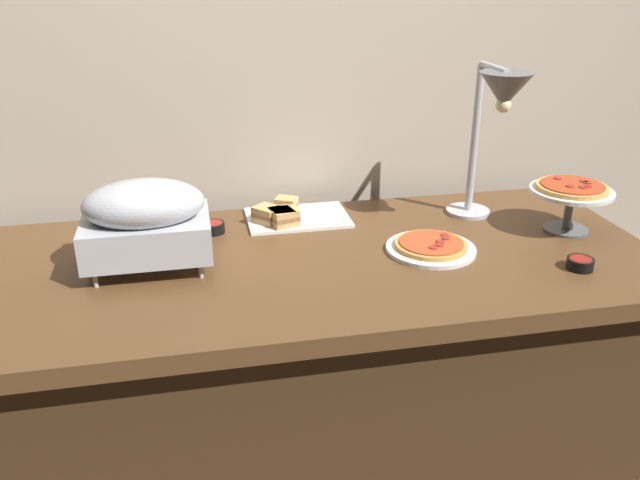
# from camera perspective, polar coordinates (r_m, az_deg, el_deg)

# --- Properties ---
(ground_plane) EXTENTS (8.00, 8.00, 0.00)m
(ground_plane) POSITION_cam_1_polar(r_m,az_deg,el_deg) (2.24, -0.02, -19.37)
(ground_plane) COLOR brown
(back_wall) EXTENTS (4.40, 0.04, 2.40)m
(back_wall) POSITION_cam_1_polar(r_m,az_deg,el_deg) (2.16, -2.81, 14.79)
(back_wall) COLOR #B7A893
(back_wall) RESTS_ON ground_plane
(buffet_table) EXTENTS (1.90, 0.84, 0.76)m
(buffet_table) POSITION_cam_1_polar(r_m,az_deg,el_deg) (2.00, -0.02, -11.24)
(buffet_table) COLOR brown
(buffet_table) RESTS_ON ground_plane
(chafing_dish) EXTENTS (0.33, 0.23, 0.24)m
(chafing_dish) POSITION_cam_1_polar(r_m,az_deg,el_deg) (1.76, -15.01, 1.77)
(chafing_dish) COLOR #B7BABF
(chafing_dish) RESTS_ON buffet_table
(heat_lamp) EXTENTS (0.15, 0.31, 0.48)m
(heat_lamp) POSITION_cam_1_polar(r_m,az_deg,el_deg) (1.96, 15.30, 11.18)
(heat_lamp) COLOR #B7BABF
(heat_lamp) RESTS_ON buffet_table
(pizza_plate_front) EXTENTS (0.25, 0.25, 0.03)m
(pizza_plate_front) POSITION_cam_1_polar(r_m,az_deg,el_deg) (1.87, 9.67, -0.60)
(pizza_plate_front) COLOR white
(pizza_plate_front) RESTS_ON buffet_table
(pizza_plate_center) EXTENTS (0.24, 0.24, 0.15)m
(pizza_plate_center) POSITION_cam_1_polar(r_m,az_deg,el_deg) (2.09, 21.10, 3.79)
(pizza_plate_center) COLOR #595B60
(pizza_plate_center) RESTS_ON buffet_table
(sandwich_platter) EXTENTS (0.32, 0.22, 0.06)m
(sandwich_platter) POSITION_cam_1_polar(r_m,az_deg,el_deg) (2.04, -2.86, 2.15)
(sandwich_platter) COLOR white
(sandwich_platter) RESTS_ON buffet_table
(sauce_cup_near) EXTENTS (0.07, 0.07, 0.03)m
(sauce_cup_near) POSITION_cam_1_polar(r_m,az_deg,el_deg) (1.99, -9.34, 1.12)
(sauce_cup_near) COLOR black
(sauce_cup_near) RESTS_ON buffet_table
(sauce_cup_far) EXTENTS (0.07, 0.07, 0.03)m
(sauce_cup_far) POSITION_cam_1_polar(r_m,az_deg,el_deg) (1.87, 21.78, -1.89)
(sauce_cup_far) COLOR black
(sauce_cup_far) RESTS_ON buffet_table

